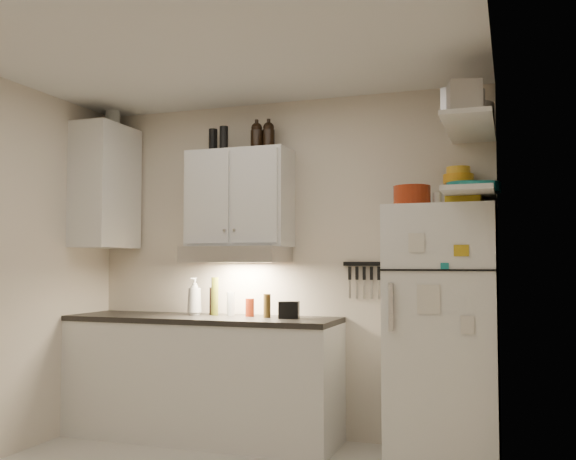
% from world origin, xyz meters
% --- Properties ---
extents(ceiling, '(3.20, 3.00, 0.02)m').
position_xyz_m(ceiling, '(0.00, 0.00, 2.61)').
color(ceiling, silver).
rests_on(ceiling, ground).
extents(back_wall, '(3.20, 0.02, 2.60)m').
position_xyz_m(back_wall, '(0.00, 1.51, 1.30)').
color(back_wall, beige).
rests_on(back_wall, ground).
extents(right_wall, '(0.02, 3.00, 2.60)m').
position_xyz_m(right_wall, '(1.61, 0.00, 1.30)').
color(right_wall, beige).
rests_on(right_wall, ground).
extents(base_cabinet, '(2.10, 0.60, 0.88)m').
position_xyz_m(base_cabinet, '(-0.55, 1.20, 0.44)').
color(base_cabinet, silver).
rests_on(base_cabinet, floor).
extents(countertop, '(2.10, 0.62, 0.04)m').
position_xyz_m(countertop, '(-0.55, 1.20, 0.90)').
color(countertop, black).
rests_on(countertop, base_cabinet).
extents(upper_cabinet, '(0.80, 0.33, 0.75)m').
position_xyz_m(upper_cabinet, '(-0.30, 1.33, 1.83)').
color(upper_cabinet, silver).
rests_on(upper_cabinet, back_wall).
extents(side_cabinet, '(0.33, 0.55, 1.00)m').
position_xyz_m(side_cabinet, '(-1.44, 1.20, 1.95)').
color(side_cabinet, silver).
rests_on(side_cabinet, left_wall).
extents(range_hood, '(0.76, 0.46, 0.12)m').
position_xyz_m(range_hood, '(-0.30, 1.27, 1.39)').
color(range_hood, silver).
rests_on(range_hood, back_wall).
extents(fridge, '(0.70, 0.68, 1.70)m').
position_xyz_m(fridge, '(1.25, 1.16, 0.85)').
color(fridge, white).
rests_on(fridge, floor).
extents(shelf_hi, '(0.30, 0.95, 0.03)m').
position_xyz_m(shelf_hi, '(1.45, 1.02, 2.20)').
color(shelf_hi, silver).
rests_on(shelf_hi, right_wall).
extents(shelf_lo, '(0.30, 0.95, 0.03)m').
position_xyz_m(shelf_lo, '(1.45, 1.02, 1.76)').
color(shelf_lo, silver).
rests_on(shelf_lo, right_wall).
extents(knife_strip, '(0.42, 0.02, 0.03)m').
position_xyz_m(knife_strip, '(0.70, 1.49, 1.32)').
color(knife_strip, black).
rests_on(knife_strip, back_wall).
extents(dutch_oven, '(0.28, 0.28, 0.14)m').
position_xyz_m(dutch_oven, '(1.06, 1.11, 1.77)').
color(dutch_oven, '#9C2D12').
rests_on(dutch_oven, fridge).
extents(book_stack, '(0.23, 0.28, 0.09)m').
position_xyz_m(book_stack, '(1.41, 1.02, 1.75)').
color(book_stack, gold).
rests_on(book_stack, fridge).
extents(spice_jar, '(0.07, 0.07, 0.09)m').
position_xyz_m(spice_jar, '(1.23, 1.11, 1.75)').
color(spice_jar, silver).
rests_on(spice_jar, fridge).
extents(stock_pot, '(0.35, 0.35, 0.19)m').
position_xyz_m(stock_pot, '(1.46, 1.29, 2.31)').
color(stock_pot, silver).
rests_on(stock_pot, shelf_hi).
extents(tin_a, '(0.27, 0.25, 0.22)m').
position_xyz_m(tin_a, '(1.41, 0.93, 2.32)').
color(tin_a, '#AAAAAD').
rests_on(tin_a, shelf_hi).
extents(tin_b, '(0.22, 0.22, 0.19)m').
position_xyz_m(tin_b, '(1.44, 0.69, 2.31)').
color(tin_b, '#AAAAAD').
rests_on(tin_b, shelf_hi).
extents(bowl_teal, '(0.26, 0.26, 0.11)m').
position_xyz_m(bowl_teal, '(1.40, 1.34, 1.83)').
color(bowl_teal, teal).
rests_on(bowl_teal, shelf_lo).
extents(bowl_orange, '(0.21, 0.21, 0.06)m').
position_xyz_m(bowl_orange, '(1.35, 1.38, 1.91)').
color(bowl_orange, orange).
rests_on(bowl_orange, bowl_teal).
extents(bowl_yellow, '(0.16, 0.16, 0.05)m').
position_xyz_m(bowl_yellow, '(1.35, 1.38, 1.97)').
color(bowl_yellow, gold).
rests_on(bowl_yellow, bowl_orange).
extents(plates, '(0.32, 0.32, 0.07)m').
position_xyz_m(plates, '(1.51, 1.06, 1.81)').
color(plates, teal).
rests_on(plates, shelf_lo).
extents(growler_a, '(0.12, 0.12, 0.22)m').
position_xyz_m(growler_a, '(-0.17, 1.35, 2.31)').
color(growler_a, black).
rests_on(growler_a, upper_cabinet).
extents(growler_b, '(0.11, 0.11, 0.23)m').
position_xyz_m(growler_b, '(-0.08, 1.38, 2.31)').
color(growler_b, black).
rests_on(growler_b, upper_cabinet).
extents(thermos_a, '(0.08, 0.08, 0.19)m').
position_xyz_m(thermos_a, '(-0.42, 1.29, 2.30)').
color(thermos_a, black).
rests_on(thermos_a, upper_cabinet).
extents(thermos_b, '(0.08, 0.08, 0.20)m').
position_xyz_m(thermos_b, '(-0.55, 1.38, 2.30)').
color(thermos_b, black).
rests_on(thermos_b, upper_cabinet).
extents(side_jar, '(0.14, 0.14, 0.16)m').
position_xyz_m(side_jar, '(-1.45, 1.31, 2.53)').
color(side_jar, silver).
rests_on(side_jar, side_cabinet).
extents(soap_bottle, '(0.14, 0.15, 0.33)m').
position_xyz_m(soap_bottle, '(-0.66, 1.29, 1.08)').
color(soap_bottle, silver).
rests_on(soap_bottle, countertop).
extents(pepper_mill, '(0.06, 0.06, 0.18)m').
position_xyz_m(pepper_mill, '(-0.04, 1.25, 1.01)').
color(pepper_mill, brown).
rests_on(pepper_mill, countertop).
extents(oil_bottle, '(0.07, 0.07, 0.30)m').
position_xyz_m(oil_bottle, '(-0.50, 1.31, 1.07)').
color(oil_bottle, '#5C6118').
rests_on(oil_bottle, countertop).
extents(vinegar_bottle, '(0.06, 0.06, 0.21)m').
position_xyz_m(vinegar_bottle, '(-0.54, 1.35, 1.03)').
color(vinegar_bottle, black).
rests_on(vinegar_bottle, countertop).
extents(clear_bottle, '(0.07, 0.07, 0.18)m').
position_xyz_m(clear_bottle, '(-0.37, 1.32, 1.01)').
color(clear_bottle, silver).
rests_on(clear_bottle, countertop).
extents(red_jar, '(0.08, 0.08, 0.14)m').
position_xyz_m(red_jar, '(-0.20, 1.30, 0.99)').
color(red_jar, '#9C2D12').
rests_on(red_jar, countertop).
extents(caddy, '(0.16, 0.13, 0.12)m').
position_xyz_m(caddy, '(0.14, 1.23, 0.98)').
color(caddy, black).
rests_on(caddy, countertop).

